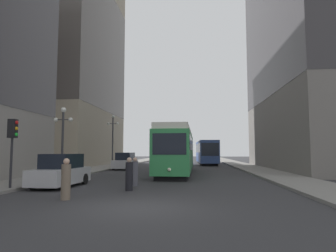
{
  "coord_description": "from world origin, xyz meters",
  "views": [
    {
      "loc": [
        1.92,
        -10.36,
        1.97
      ],
      "look_at": [
        0.14,
        10.22,
        3.76
      ],
      "focal_mm": 31.25,
      "sensor_mm": 36.0,
      "label": 1
    }
  ],
  "objects_px": {
    "pedestrian_crossing_far": "(129,175)",
    "pedestrian_on_sidewalk": "(66,180)",
    "transit_bus": "(206,151)",
    "parked_car_left_near": "(61,171)",
    "parked_car_left_mid": "(125,162)",
    "traffic_light_near_left": "(13,135)",
    "lamp_post_left_far": "(113,133)",
    "pedestrian_crossing_near": "(135,173)",
    "streetcar": "(177,150)",
    "lamp_post_left_near": "(63,130)"
  },
  "relations": [
    {
      "from": "streetcar",
      "to": "parked_car_left_near",
      "type": "height_order",
      "value": "streetcar"
    },
    {
      "from": "parked_car_left_near",
      "to": "parked_car_left_mid",
      "type": "distance_m",
      "value": 15.47
    },
    {
      "from": "lamp_post_left_far",
      "to": "parked_car_left_near",
      "type": "bearing_deg",
      "value": -83.69
    },
    {
      "from": "streetcar",
      "to": "parked_car_left_near",
      "type": "distance_m",
      "value": 11.81
    },
    {
      "from": "pedestrian_crossing_far",
      "to": "traffic_light_near_left",
      "type": "relative_size",
      "value": 0.48
    },
    {
      "from": "parked_car_left_near",
      "to": "parked_car_left_mid",
      "type": "relative_size",
      "value": 1.0
    },
    {
      "from": "pedestrian_crossing_far",
      "to": "transit_bus",
      "type": "bearing_deg",
      "value": -61.74
    },
    {
      "from": "traffic_light_near_left",
      "to": "parked_car_left_mid",
      "type": "bearing_deg",
      "value": 84.48
    },
    {
      "from": "pedestrian_crossing_far",
      "to": "pedestrian_on_sidewalk",
      "type": "height_order",
      "value": "pedestrian_on_sidewalk"
    },
    {
      "from": "pedestrian_crossing_far",
      "to": "lamp_post_left_far",
      "type": "distance_m",
      "value": 19.8
    },
    {
      "from": "lamp_post_left_near",
      "to": "lamp_post_left_far",
      "type": "xyz_separation_m",
      "value": [
        0.0,
        13.03,
        0.62
      ]
    },
    {
      "from": "parked_car_left_mid",
      "to": "pedestrian_crossing_near",
      "type": "height_order",
      "value": "parked_car_left_mid"
    },
    {
      "from": "parked_car_left_mid",
      "to": "pedestrian_crossing_far",
      "type": "relative_size",
      "value": 2.58
    },
    {
      "from": "pedestrian_crossing_far",
      "to": "pedestrian_on_sidewalk",
      "type": "distance_m",
      "value": 3.52
    },
    {
      "from": "parked_car_left_near",
      "to": "pedestrian_on_sidewalk",
      "type": "xyz_separation_m",
      "value": [
        2.2,
        -4.26,
        -0.06
      ]
    },
    {
      "from": "parked_car_left_mid",
      "to": "lamp_post_left_near",
      "type": "distance_m",
      "value": 11.75
    },
    {
      "from": "streetcar",
      "to": "pedestrian_crossing_near",
      "type": "distance_m",
      "value": 9.73
    },
    {
      "from": "pedestrian_crossing_far",
      "to": "lamp_post_left_near",
      "type": "bearing_deg",
      "value": -4.25
    },
    {
      "from": "streetcar",
      "to": "traffic_light_near_left",
      "type": "height_order",
      "value": "streetcar"
    },
    {
      "from": "pedestrian_crossing_far",
      "to": "pedestrian_on_sidewalk",
      "type": "relative_size",
      "value": 0.99
    },
    {
      "from": "parked_car_left_near",
      "to": "traffic_light_near_left",
      "type": "distance_m",
      "value": 3.24
    },
    {
      "from": "streetcar",
      "to": "pedestrian_on_sidewalk",
      "type": "relative_size",
      "value": 8.68
    },
    {
      "from": "transit_bus",
      "to": "pedestrian_crossing_near",
      "type": "xyz_separation_m",
      "value": [
        -5.32,
        -28.33,
        -1.19
      ]
    },
    {
      "from": "pedestrian_crossing_near",
      "to": "pedestrian_crossing_far",
      "type": "xyz_separation_m",
      "value": [
        0.11,
        -2.02,
        0.02
      ]
    },
    {
      "from": "parked_car_left_near",
      "to": "traffic_light_near_left",
      "type": "xyz_separation_m",
      "value": [
        -1.68,
        -1.96,
        1.95
      ]
    },
    {
      "from": "transit_bus",
      "to": "pedestrian_on_sidewalk",
      "type": "xyz_separation_m",
      "value": [
        -7.19,
        -33.25,
        -1.16
      ]
    },
    {
      "from": "lamp_post_left_far",
      "to": "pedestrian_on_sidewalk",
      "type": "bearing_deg",
      "value": -79.19
    },
    {
      "from": "parked_car_left_near",
      "to": "pedestrian_crossing_near",
      "type": "height_order",
      "value": "parked_car_left_near"
    },
    {
      "from": "parked_car_left_mid",
      "to": "lamp_post_left_far",
      "type": "xyz_separation_m",
      "value": [
        -1.9,
        1.73,
        3.24
      ]
    },
    {
      "from": "streetcar",
      "to": "pedestrian_on_sidewalk",
      "type": "height_order",
      "value": "streetcar"
    },
    {
      "from": "transit_bus",
      "to": "lamp_post_left_near",
      "type": "xyz_separation_m",
      "value": [
        -11.29,
        -24.82,
        1.51
      ]
    },
    {
      "from": "transit_bus",
      "to": "pedestrian_crossing_far",
      "type": "distance_m",
      "value": 30.81
    },
    {
      "from": "pedestrian_crossing_near",
      "to": "traffic_light_near_left",
      "type": "height_order",
      "value": "traffic_light_near_left"
    },
    {
      "from": "streetcar",
      "to": "parked_car_left_mid",
      "type": "height_order",
      "value": "streetcar"
    },
    {
      "from": "parked_car_left_near",
      "to": "lamp_post_left_far",
      "type": "height_order",
      "value": "lamp_post_left_far"
    },
    {
      "from": "pedestrian_on_sidewalk",
      "to": "lamp_post_left_far",
      "type": "relative_size",
      "value": 0.28
    },
    {
      "from": "streetcar",
      "to": "lamp_post_left_near",
      "type": "distance_m",
      "value": 9.95
    },
    {
      "from": "transit_bus",
      "to": "pedestrian_on_sidewalk",
      "type": "bearing_deg",
      "value": -104.1
    },
    {
      "from": "pedestrian_on_sidewalk",
      "to": "parked_car_left_mid",
      "type": "bearing_deg",
      "value": -60.43
    },
    {
      "from": "pedestrian_on_sidewalk",
      "to": "traffic_light_near_left",
      "type": "relative_size",
      "value": 0.49
    },
    {
      "from": "pedestrian_on_sidewalk",
      "to": "pedestrian_crossing_near",
      "type": "bearing_deg",
      "value": -87.62
    },
    {
      "from": "transit_bus",
      "to": "parked_car_left_mid",
      "type": "height_order",
      "value": "transit_bus"
    },
    {
      "from": "pedestrian_crossing_far",
      "to": "parked_car_left_near",
      "type": "bearing_deg",
      "value": 20.07
    },
    {
      "from": "transit_bus",
      "to": "lamp_post_left_far",
      "type": "xyz_separation_m",
      "value": [
        -11.29,
        -11.8,
        2.13
      ]
    },
    {
      "from": "parked_car_left_near",
      "to": "pedestrian_crossing_far",
      "type": "bearing_deg",
      "value": -15.39
    },
    {
      "from": "transit_bus",
      "to": "traffic_light_near_left",
      "type": "height_order",
      "value": "traffic_light_near_left"
    },
    {
      "from": "parked_car_left_mid",
      "to": "pedestrian_crossing_far",
      "type": "bearing_deg",
      "value": -73.68
    },
    {
      "from": "transit_bus",
      "to": "pedestrian_on_sidewalk",
      "type": "relative_size",
      "value": 7.62
    },
    {
      "from": "transit_bus",
      "to": "lamp_post_left_near",
      "type": "distance_m",
      "value": 27.31
    },
    {
      "from": "streetcar",
      "to": "lamp_post_left_near",
      "type": "bearing_deg",
      "value": -142.11
    }
  ]
}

